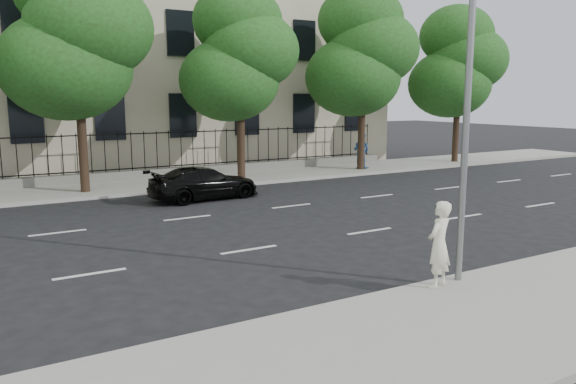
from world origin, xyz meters
The scene contains 14 objects.
ground centered at (0.00, 0.00, 0.00)m, with size 120.00×120.00×0.00m, color black.
near_sidewalk centered at (0.00, -4.00, 0.07)m, with size 60.00×4.00×0.15m, color gray.
far_sidewalk centered at (0.00, 14.00, 0.07)m, with size 60.00×4.00×0.15m, color gray.
lane_markings centered at (0.00, 4.75, 0.01)m, with size 49.60×4.62×0.01m, color silver, non-canonical shape.
masonry_building centered at (0.00, 22.95, 9.02)m, with size 34.60×12.11×18.50m.
iron_fence centered at (0.00, 15.70, 0.65)m, with size 30.00×0.50×2.20m.
street_light centered at (2.50, -1.77, 5.15)m, with size 0.25×3.32×8.05m.
tree_c centered at (-1.96, 13.36, 6.41)m, with size 5.89×5.50×9.80m.
tree_d centered at (5.04, 13.36, 5.84)m, with size 5.34×4.94×8.84m.
tree_e centered at (12.04, 13.36, 6.20)m, with size 5.71×5.31×9.46m.
tree_f centered at (19.04, 13.36, 5.88)m, with size 5.52×5.12×9.01m.
black_sedan centered at (1.81, 9.92, 0.63)m, with size 1.77×4.36×1.27m, color black.
woman_near centered at (1.80, -2.40, 1.03)m, with size 0.64×0.42×1.77m, color #EFE9CE.
pedestrian_far centered at (12.20, 13.44, 1.09)m, with size 0.91×0.71×1.87m, color navy.
Camera 1 is at (-6.34, -10.21, 3.95)m, focal length 35.00 mm.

